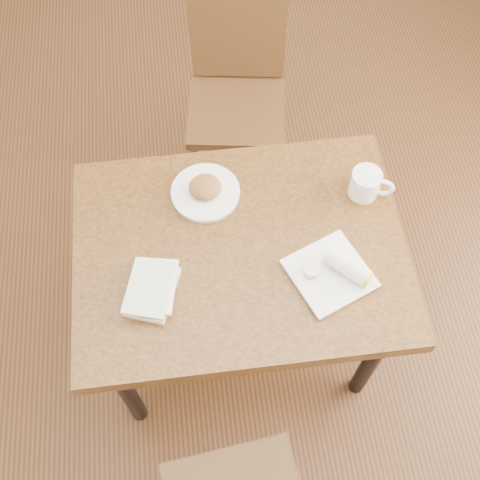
{
  "coord_description": "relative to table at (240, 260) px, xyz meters",
  "views": [
    {
      "loc": [
        -0.12,
        -0.94,
        2.49
      ],
      "look_at": [
        0.0,
        0.0,
        0.8
      ],
      "focal_mm": 45.0,
      "sensor_mm": 36.0,
      "label": 1
    }
  ],
  "objects": [
    {
      "name": "book_stack",
      "position": [
        -0.29,
        -0.13,
        0.11
      ],
      "size": [
        0.19,
        0.23,
        0.05
      ],
      "color": "white",
      "rests_on": "table"
    },
    {
      "name": "room_walls",
      "position": [
        0.0,
        0.0,
        0.97
      ],
      "size": [
        4.02,
        5.02,
        2.8
      ],
      "color": "white",
      "rests_on": "ground"
    },
    {
      "name": "table",
      "position": [
        0.0,
        0.0,
        0.0
      ],
      "size": [
        1.1,
        0.82,
        0.75
      ],
      "color": "brown",
      "rests_on": "ground"
    },
    {
      "name": "plate_burrito",
      "position": [
        0.29,
        -0.14,
        0.11
      ],
      "size": [
        0.31,
        0.31,
        0.08
      ],
      "color": "white",
      "rests_on": "table"
    },
    {
      "name": "chair_far",
      "position": [
        0.1,
        0.92,
        -0.11
      ],
      "size": [
        0.48,
        0.48,
        0.95
      ],
      "color": "#472E14",
      "rests_on": "ground"
    },
    {
      "name": "plate_scone",
      "position": [
        -0.09,
        0.22,
        0.11
      ],
      "size": [
        0.24,
        0.24,
        0.08
      ],
      "color": "white",
      "rests_on": "table"
    },
    {
      "name": "coffee_mug",
      "position": [
        0.45,
        0.16,
        0.14
      ],
      "size": [
        0.15,
        0.1,
        0.1
      ],
      "color": "white",
      "rests_on": "table"
    },
    {
      "name": "ground",
      "position": [
        0.0,
        0.0,
        -0.67
      ],
      "size": [
        4.0,
        5.0,
        0.01
      ],
      "primitive_type": "cube",
      "color": "#472814",
      "rests_on": "ground"
    }
  ]
}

